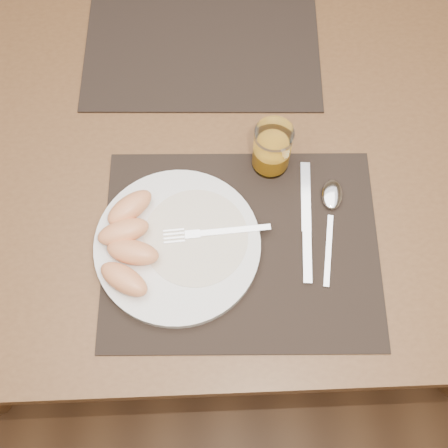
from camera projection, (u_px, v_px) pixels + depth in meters
ground at (221, 267)px, 1.70m from camera, size 5.00×5.00×0.00m
table at (220, 157)px, 1.08m from camera, size 1.40×0.90×0.75m
placemat_near at (241, 247)px, 0.92m from camera, size 0.46×0.36×0.00m
placemat_far at (202, 37)px, 1.09m from camera, size 0.46×0.37×0.00m
plate at (178, 245)px, 0.91m from camera, size 0.27×0.27×0.02m
plate_dressing at (196, 237)px, 0.91m from camera, size 0.17×0.17×0.00m
fork at (207, 233)px, 0.91m from camera, size 0.18×0.03×0.00m
knife at (307, 231)px, 0.93m from camera, size 0.03×0.22×0.01m
spoon at (332, 203)px, 0.94m from camera, size 0.05×0.19×0.01m
juice_glass at (272, 150)px, 0.94m from camera, size 0.06×0.06×0.10m
grapefruit_wedges at (128, 242)px, 0.89m from camera, size 0.11×0.20×0.03m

